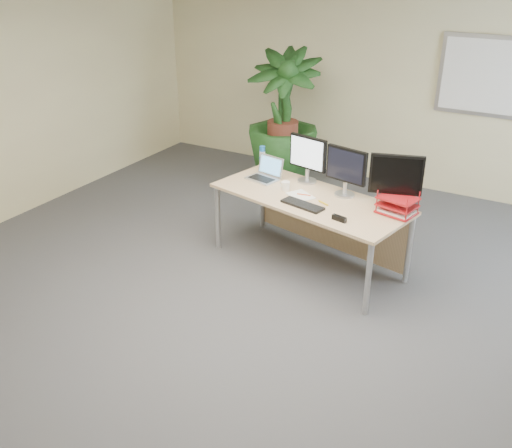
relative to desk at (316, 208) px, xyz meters
The scene contains 17 objects.
floor 1.57m from the desk, 92.91° to the right, with size 8.00×8.00×0.00m, color #424246.
back_wall 2.65m from the desk, 91.67° to the left, with size 7.00×0.04×2.70m, color beige.
whiteboard 2.91m from the desk, 65.82° to the left, with size 1.30×0.04×0.95m.
desk is the anchor object (origin of this frame).
floor_plant 2.01m from the desk, 126.72° to the left, with size 0.84×0.84×1.50m, color #163814.
monitor_left 0.54m from the desk, 131.82° to the left, with size 0.43×0.20×0.48m.
monitor_right 0.51m from the desk, 20.94° to the left, with size 0.43×0.20×0.48m.
monitor_dark 0.89m from the desk, ahead, with size 0.47×0.22×0.53m.
laptop 0.68m from the desk, 169.34° to the left, with size 0.36×0.33×0.22m.
keyboard 0.37m from the desk, 88.93° to the right, with size 0.42×0.14×0.02m, color black.
coffee_mug 0.38m from the desk, 167.93° to the right, with size 0.12×0.08×0.09m.
spiral_notebook 0.24m from the desk, 130.03° to the right, with size 0.25×0.19×0.01m, color white.
orange_pen 0.22m from the desk, 125.39° to the right, with size 0.01×0.01×0.14m, color #EE4D1A.
yellow_highlighter 0.30m from the desk, 50.39° to the right, with size 0.02×0.02×0.13m, color gold.
water_bottle 0.93m from the desk, 156.12° to the left, with size 0.07×0.07×0.26m.
letter_tray 0.86m from the desk, ahead, with size 0.37×0.31×0.15m.
stapler 0.66m from the desk, 47.26° to the right, with size 0.14×0.04×0.05m, color black.
Camera 1 is at (2.11, -3.32, 2.93)m, focal length 40.00 mm.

